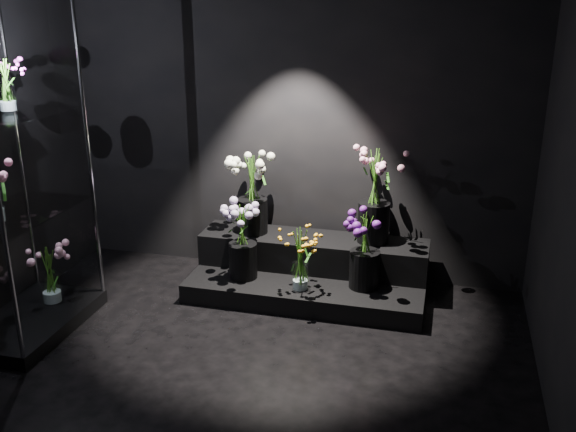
% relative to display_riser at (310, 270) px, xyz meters
% --- Properties ---
extents(floor, '(4.00, 4.00, 0.00)m').
position_rel_display_riser_xyz_m(floor, '(-0.24, -1.61, -0.18)').
color(floor, black).
rests_on(floor, ground).
extents(wall_back, '(4.00, 0.00, 4.00)m').
position_rel_display_riser_xyz_m(wall_back, '(-0.24, 0.39, 1.22)').
color(wall_back, black).
rests_on(wall_back, floor).
extents(display_riser, '(1.95, 0.87, 0.43)m').
position_rel_display_riser_xyz_m(display_riser, '(0.00, 0.00, 0.00)').
color(display_riser, black).
rests_on(display_riser, floor).
extents(display_case, '(0.65, 1.08, 2.38)m').
position_rel_display_riser_xyz_m(display_case, '(-1.89, -1.18, 1.01)').
color(display_case, black).
rests_on(display_case, floor).
extents(bouquet_orange_bells, '(0.33, 0.33, 0.50)m').
position_rel_display_riser_xyz_m(bouquet_orange_bells, '(-0.01, -0.34, 0.24)').
color(bouquet_orange_bells, white).
rests_on(bouquet_orange_bells, display_riser).
extents(bouquet_lilac, '(0.48, 0.48, 0.62)m').
position_rel_display_riser_xyz_m(bouquet_lilac, '(-0.52, -0.24, 0.35)').
color(bouquet_lilac, black).
rests_on(bouquet_lilac, display_riser).
extents(bouquet_purple, '(0.40, 0.40, 0.63)m').
position_rel_display_riser_xyz_m(bouquet_purple, '(0.48, -0.18, 0.34)').
color(bouquet_purple, black).
rests_on(bouquet_purple, display_riser).
extents(bouquet_cream_roses, '(0.54, 0.54, 0.69)m').
position_rel_display_riser_xyz_m(bouquet_cream_roses, '(-0.54, 0.11, 0.66)').
color(bouquet_cream_roses, black).
rests_on(bouquet_cream_roses, display_riser).
extents(bouquet_pink_roses, '(0.48, 0.48, 0.78)m').
position_rel_display_riser_xyz_m(bouquet_pink_roses, '(0.50, 0.15, 0.69)').
color(bouquet_pink_roses, black).
rests_on(bouquet_pink_roses, display_riser).
extents(bouquet_case_magenta, '(0.29, 0.29, 0.37)m').
position_rel_display_riser_xyz_m(bouquet_case_magenta, '(-1.95, -1.03, 1.64)').
color(bouquet_case_magenta, white).
rests_on(bouquet_case_magenta, display_case).
extents(bouquet_case_base_pink, '(0.36, 0.36, 0.49)m').
position_rel_display_riser_xyz_m(bouquet_case_base_pink, '(-1.87, -0.93, 0.19)').
color(bouquet_case_base_pink, white).
rests_on(bouquet_case_base_pink, display_case).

